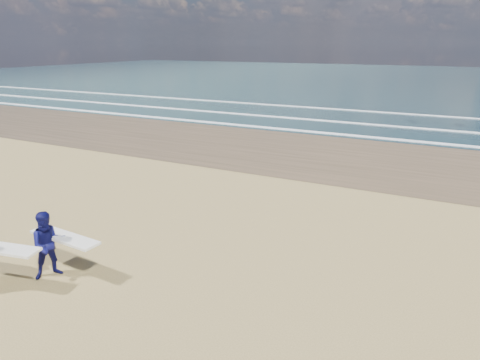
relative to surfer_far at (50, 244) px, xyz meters
The scene contains 1 object.
surfer_far is the anchor object (origin of this frame).
Camera 1 is at (10.00, -5.48, 5.92)m, focal length 32.00 mm.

